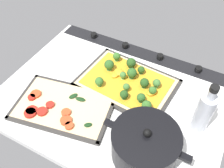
% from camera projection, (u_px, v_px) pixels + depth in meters
% --- Properties ---
extents(ground_plane, '(0.84, 0.63, 0.03)m').
position_uv_depth(ground_plane, '(113.00, 98.00, 0.95)').
color(ground_plane, white).
extents(stove_control_panel, '(0.80, 0.07, 0.03)m').
position_uv_depth(stove_control_panel, '(142.00, 53.00, 1.11)').
color(stove_control_panel, black).
rests_on(stove_control_panel, ground_plane).
extents(baking_tray_front, '(0.39, 0.29, 0.01)m').
position_uv_depth(baking_tray_front, '(127.00, 84.00, 0.98)').
color(baking_tray_front, '#33302D').
rests_on(baking_tray_front, ground_plane).
extents(broccoli_pizza, '(0.36, 0.27, 0.06)m').
position_uv_depth(broccoli_pizza, '(128.00, 81.00, 0.97)').
color(broccoli_pizza, beige).
rests_on(broccoli_pizza, baking_tray_front).
extents(baking_tray_back, '(0.38, 0.28, 0.01)m').
position_uv_depth(baking_tray_back, '(64.00, 107.00, 0.90)').
color(baking_tray_back, '#33302D').
rests_on(baking_tray_back, ground_plane).
extents(veggie_pizza_back, '(0.36, 0.26, 0.02)m').
position_uv_depth(veggie_pizza_back, '(61.00, 107.00, 0.89)').
color(veggie_pizza_back, beige).
rests_on(veggie_pizza_back, baking_tray_back).
extents(cooking_pot, '(0.27, 0.21, 0.13)m').
position_uv_depth(cooking_pot, '(145.00, 144.00, 0.74)').
color(cooking_pot, black).
rests_on(cooking_pot, ground_plane).
extents(oil_bottle, '(0.06, 0.06, 0.20)m').
position_uv_depth(oil_bottle, '(204.00, 112.00, 0.79)').
color(oil_bottle, '#B7BCC6').
rests_on(oil_bottle, ground_plane).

